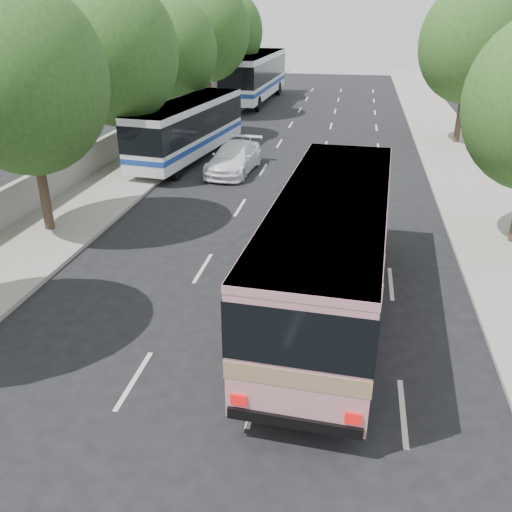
% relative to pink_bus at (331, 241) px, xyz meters
% --- Properties ---
extents(ground, '(120.00, 120.00, 0.00)m').
position_rel_pink_bus_xyz_m(ground, '(-2.32, -1.96, -2.18)').
color(ground, black).
rests_on(ground, ground).
extents(sidewalk_left, '(4.00, 90.00, 0.15)m').
position_rel_pink_bus_xyz_m(sidewalk_left, '(-10.82, 18.04, -2.10)').
color(sidewalk_left, '#9E998E').
rests_on(sidewalk_left, ground).
extents(sidewalk_right, '(4.00, 90.00, 0.12)m').
position_rel_pink_bus_xyz_m(sidewalk_right, '(6.18, 18.04, -2.12)').
color(sidewalk_right, '#9E998E').
rests_on(sidewalk_right, ground).
extents(low_wall, '(0.30, 90.00, 1.50)m').
position_rel_pink_bus_xyz_m(low_wall, '(-12.62, 18.04, -1.28)').
color(low_wall, '#9E998E').
rests_on(low_wall, sidewalk_left).
extents(tree_left_b, '(5.70, 5.70, 8.88)m').
position_rel_pink_bus_xyz_m(tree_left_b, '(-10.74, 3.99, 3.64)').
color(tree_left_b, '#38281E').
rests_on(tree_left_b, ground).
extents(tree_left_c, '(6.00, 6.00, 9.35)m').
position_rel_pink_bus_xyz_m(tree_left_c, '(-10.94, 11.99, 3.95)').
color(tree_left_c, '#38281E').
rests_on(tree_left_c, ground).
extents(tree_left_d, '(5.52, 5.52, 8.60)m').
position_rel_pink_bus_xyz_m(tree_left_d, '(-10.84, 19.99, 3.46)').
color(tree_left_d, '#38281E').
rests_on(tree_left_d, ground).
extents(tree_left_e, '(6.30, 6.30, 9.82)m').
position_rel_pink_bus_xyz_m(tree_left_e, '(-10.74, 27.99, 4.26)').
color(tree_left_e, '#38281E').
rests_on(tree_left_e, ground).
extents(tree_left_f, '(5.88, 5.88, 9.16)m').
position_rel_pink_bus_xyz_m(tree_left_f, '(-10.94, 35.99, 3.83)').
color(tree_left_f, '#38281E').
rests_on(tree_left_f, ground).
extents(tree_right_far, '(6.00, 6.00, 9.35)m').
position_rel_pink_bus_xyz_m(tree_right_far, '(6.76, 21.99, 3.95)').
color(tree_right_far, '#38281E').
rests_on(tree_right_far, ground).
extents(pink_bus, '(3.40, 11.10, 3.50)m').
position_rel_pink_bus_xyz_m(pink_bus, '(0.00, 0.00, 0.00)').
color(pink_bus, '#D0868F').
rests_on(pink_bus, ground).
extents(pink_taxi, '(2.57, 5.01, 1.63)m').
position_rel_pink_bus_xyz_m(pink_taxi, '(-1.32, 6.62, -1.36)').
color(pink_taxi, '#F51594').
rests_on(pink_taxi, ground).
extents(white_pickup, '(2.46, 5.19, 1.46)m').
position_rel_pink_bus_xyz_m(white_pickup, '(-5.63, 13.37, -1.44)').
color(white_pickup, white).
rests_on(white_pickup, ground).
extents(tour_coach_front, '(3.76, 10.92, 3.20)m').
position_rel_pink_bus_xyz_m(tour_coach_front, '(-8.62, 15.30, -0.25)').
color(tour_coach_front, silver).
rests_on(tour_coach_front, ground).
extents(tour_coach_rear, '(3.51, 13.71, 4.07)m').
position_rel_pink_bus_xyz_m(tour_coach_rear, '(-8.62, 35.56, 0.27)').
color(tour_coach_rear, white).
rests_on(tour_coach_rear, ground).
extents(taxi_roof_sign, '(0.57, 0.25, 0.18)m').
position_rel_pink_bus_xyz_m(taxi_roof_sign, '(-1.32, 6.62, -0.45)').
color(taxi_roof_sign, silver).
rests_on(taxi_roof_sign, pink_taxi).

